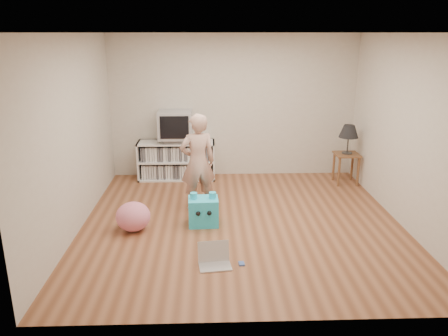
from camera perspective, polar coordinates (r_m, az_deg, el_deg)
name	(u,v)px	position (r m, az deg, el deg)	size (l,w,h in m)	color
ground	(241,222)	(6.30, 2.30, -7.10)	(4.50, 4.50, 0.00)	brown
walls	(243,134)	(5.89, 2.45, 4.50)	(4.52, 4.52, 2.60)	beige
ceiling	(244,33)	(5.74, 2.62, 17.26)	(4.50, 4.50, 0.01)	white
media_unit	(177,160)	(8.10, -6.20, 1.05)	(1.40, 0.45, 0.70)	white
dvd_deck	(176,140)	(7.99, -6.30, 3.67)	(0.45, 0.35, 0.07)	gray
crt_tv	(175,125)	(7.92, -6.37, 5.67)	(0.60, 0.53, 0.50)	#9E9EA3
side_table	(346,161)	(8.07, 15.69, 0.91)	(0.42, 0.42, 0.55)	brown
table_lamp	(349,132)	(7.94, 15.99, 4.55)	(0.34, 0.34, 0.52)	#333333
person	(198,162)	(6.54, -3.44, 0.74)	(0.54, 0.36, 1.48)	#CD9E8C
laptop	(214,259)	(5.21, -1.28, -11.77)	(0.40, 0.34, 0.25)	silver
playing_cards	(242,264)	(5.24, 2.31, -12.37)	(0.07, 0.09, 0.02)	#4565B8
plush_blue	(203,211)	(6.16, -2.71, -5.63)	(0.43, 0.38, 0.48)	#27CBFF
plush_pink	(133,217)	(6.12, -11.78, -6.22)	(0.47, 0.47, 0.40)	pink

